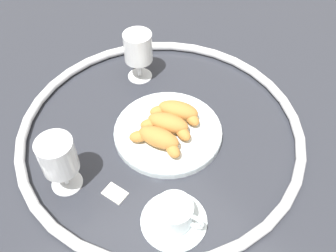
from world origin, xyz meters
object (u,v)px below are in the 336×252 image
juice_glass_right (58,158)px  coffee_cup_near (175,215)px  croissant_small (168,124)px  juice_glass_left (138,50)px  croissant_large (176,110)px  croissant_extra (158,139)px  sugar_packet (115,193)px  pastry_plate (168,131)px

juice_glass_right → coffee_cup_near: bearing=-151.2°
croissant_small → juice_glass_right: (0.03, 0.26, 0.05)m
juice_glass_left → croissant_large: bearing=170.3°
coffee_cup_near → juice_glass_left: (0.40, -0.21, 0.07)m
croissant_small → juice_glass_right: size_ratio=0.87×
juice_glass_left → croissant_small: bearing=160.0°
croissant_small → croissant_extra: size_ratio=0.98×
juice_glass_left → sugar_packet: bearing=135.1°
coffee_cup_near → croissant_small: bearing=-36.2°
juice_glass_right → juice_glass_left: bearing=-61.5°
croissant_extra → sugar_packet: croissant_extra is taller
croissant_extra → sugar_packet: 0.15m
pastry_plate → sugar_packet: (-0.06, 0.19, -0.01)m
juice_glass_right → pastry_plate: bearing=-97.2°
croissant_extra → coffee_cup_near: bearing=151.3°
croissant_large → croissant_extra: size_ratio=0.97×
pastry_plate → coffee_cup_near: bearing=143.5°
croissant_small → sugar_packet: (-0.06, 0.19, -0.04)m
coffee_cup_near → pastry_plate: bearing=-36.5°
croissant_large → croissant_extra: (-0.04, 0.09, 0.00)m
coffee_cup_near → juice_glass_left: bearing=-28.1°
coffee_cup_near → juice_glass_left: 0.46m
pastry_plate → juice_glass_left: bearing=-19.5°
croissant_large → juice_glass_right: juice_glass_right is taller
coffee_cup_near → juice_glass_right: bearing=28.8°
pastry_plate → juice_glass_right: juice_glass_right is taller
croissant_extra → croissant_small: bearing=-65.6°
pastry_plate → croissant_extra: croissant_extra is taller
coffee_cup_near → sugar_packet: size_ratio=2.72×
croissant_large → sugar_packet: size_ratio=2.41×
pastry_plate → juice_glass_left: juice_glass_left is taller
coffee_cup_near → sugar_packet: coffee_cup_near is taller
croissant_large → sugar_packet: bearing=107.7°
croissant_large → juice_glass_left: bearing=-9.7°
croissant_large → croissant_small: (-0.02, 0.05, 0.00)m
croissant_large → coffee_cup_near: 0.28m
pastry_plate → croissant_large: (0.02, -0.04, 0.03)m
croissant_large → croissant_extra: 0.10m
croissant_small → sugar_packet: bearing=106.0°
croissant_large → coffee_cup_near: (-0.21, 0.18, -0.01)m
pastry_plate → juice_glass_right: (0.03, 0.26, 0.08)m
croissant_large → sugar_packet: (-0.08, 0.24, -0.04)m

